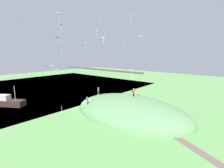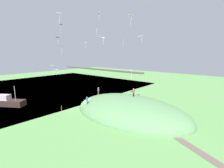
{
  "view_description": "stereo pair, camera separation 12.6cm",
  "coord_description": "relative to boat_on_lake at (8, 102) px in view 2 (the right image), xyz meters",
  "views": [
    {
      "loc": [
        28.7,
        -23.57,
        12.44
      ],
      "look_at": [
        4.02,
        5.27,
        5.33
      ],
      "focal_mm": 26.67,
      "sensor_mm": 36.0,
      "label": 1
    },
    {
      "loc": [
        28.79,
        -23.49,
        12.44
      ],
      "look_at": [
        4.02,
        5.27,
        5.33
      ],
      "focal_mm": 26.67,
      "sensor_mm": 36.0,
      "label": 2
    }
  ],
  "objects": [
    {
      "name": "ground_plane",
      "position": [
        15.07,
        10.78,
        -0.95
      ],
      "size": [
        160.0,
        160.0,
        0.0
      ],
      "primitive_type": "plane",
      "color": "#5F9750"
    },
    {
      "name": "lake_water",
      "position": [
        -15.23,
        10.78,
        -1.15
      ],
      "size": [
        56.53,
        80.0,
        0.4
      ],
      "primitive_type": "cube",
      "color": "#366075",
      "rests_on": "ground_plane"
    },
    {
      "name": "grass_hill",
      "position": [
        25.02,
        14.78,
        -0.95
      ],
      "size": [
        25.91,
        16.35,
        6.98
      ],
      "primitive_type": "ellipsoid",
      "color": "#5B8B57",
      "rests_on": "ground_plane"
    },
    {
      "name": "dirt_path",
      "position": [
        40.57,
        8.67,
        -0.93
      ],
      "size": [
        13.19,
        7.63,
        0.04
      ],
      "primitive_type": "cube",
      "rotation": [
        0.0,
        0.0,
        -0.48
      ],
      "color": "brown",
      "rests_on": "ground_plane"
    },
    {
      "name": "bridge_deck_far",
      "position": [
        -15.23,
        45.33,
        3.48
      ],
      "size": [
        50.88,
        1.8,
        0.7
      ],
      "primitive_type": "cube",
      "color": "#555949"
    },
    {
      "name": "boat_on_lake",
      "position": [
        0.0,
        0.0,
        0.0
      ],
      "size": [
        7.79,
        6.14,
        4.87
      ],
      "rotation": [
        0.0,
        0.0,
        3.71
      ],
      "color": "#34241F",
      "rests_on": "lake_water"
    },
    {
      "name": "person_watching_kites",
      "position": [
        25.27,
        15.78,
        3.58
      ],
      "size": [
        0.55,
        0.55,
        1.71
      ],
      "rotation": [
        0.0,
        0.0,
        1.24
      ],
      "color": "black",
      "rests_on": "grass_hill"
    },
    {
      "name": "person_walking_path",
      "position": [
        18.01,
        9.31,
        1.86
      ],
      "size": [
        0.57,
        0.57,
        1.64
      ],
      "rotation": [
        0.0,
        0.0,
        5.27
      ],
      "color": "#413334",
      "rests_on": "grass_hill"
    },
    {
      "name": "person_on_hilltop",
      "position": [
        15.13,
        15.47,
        2.42
      ],
      "size": [
        0.51,
        0.51,
        1.81
      ],
      "rotation": [
        0.0,
        0.0,
        0.19
      ],
      "color": "brown",
      "rests_on": "grass_hill"
    },
    {
      "name": "kite_0",
      "position": [
        10.57,
        7.16,
        7.8
      ],
      "size": [
        0.61,
        0.76,
        1.07
      ],
      "color": "silver"
    },
    {
      "name": "kite_1",
      "position": [
        15.06,
        15.91,
        20.34
      ],
      "size": [
        0.87,
        0.78,
        1.77
      ],
      "color": "silver"
    },
    {
      "name": "kite_2",
      "position": [
        5.6,
        9.02,
        8.32
      ],
      "size": [
        1.19,
        0.9,
        1.62
      ],
      "color": "white"
    },
    {
      "name": "kite_3",
      "position": [
        15.84,
        5.12,
        18.49
      ],
      "size": [
        0.92,
        1.11,
        2.18
      ],
      "color": "white"
    },
    {
      "name": "kite_4",
      "position": [
        23.85,
        16.25,
        18.7
      ],
      "size": [
        1.3,
        1.42,
        2.16
      ],
      "color": "white"
    },
    {
      "name": "kite_5",
      "position": [
        25.87,
        16.86,
        14.72
      ],
      "size": [
        0.9,
        1.14,
        1.36
      ],
      "color": "white"
    },
    {
      "name": "kite_6",
      "position": [
        16.44,
        14.42,
        16.74
      ],
      "size": [
        0.83,
        0.94,
        1.54
      ],
      "color": "white"
    },
    {
      "name": "kite_7",
      "position": [
        25.78,
        13.88,
        8.1
      ],
      "size": [
        0.97,
        1.03,
        1.68
      ],
      "color": "white"
    },
    {
      "name": "kite_8",
      "position": [
        11.41,
        14.94,
        13.87
      ],
      "size": [
        0.73,
        0.77,
        1.52
      ],
      "color": "white"
    },
    {
      "name": "kite_9",
      "position": [
        5.7,
        10.84,
        15.26
      ],
      "size": [
        0.81,
        1.09,
        1.78
      ],
      "color": "silver"
    },
    {
      "name": "kite_10",
      "position": [
        9.71,
        9.2,
        13.12
      ],
      "size": [
        1.29,
        1.41,
        2.27
      ],
      "color": "white"
    },
    {
      "name": "kite_11",
      "position": [
        7.14,
        23.87,
        17.25
      ],
      "size": [
        0.83,
        0.98,
        1.44
      ],
      "color": "white"
    },
    {
      "name": "kite_12",
      "position": [
        16.09,
        24.39,
        15.05
      ],
      "size": [
        0.84,
        0.68,
        2.21
      ],
      "color": "silver"
    },
    {
      "name": "kite_13",
      "position": [
        20.25,
        12.0,
        14.39
      ],
      "size": [
        0.68,
        0.77,
        1.42
      ],
      "color": "silver"
    },
    {
      "name": "kite_14",
      "position": [
        4.7,
        12.54,
        18.67
      ],
      "size": [
        0.96,
        1.26,
        2.36
      ],
      "color": "white"
    },
    {
      "name": "mooring_post",
      "position": [
        13.04,
        6.25,
        -0.36
      ],
      "size": [
        0.14,
        0.14,
        1.17
      ],
      "primitive_type": "cylinder",
      "color": "brown",
      "rests_on": "ground_plane"
    }
  ]
}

